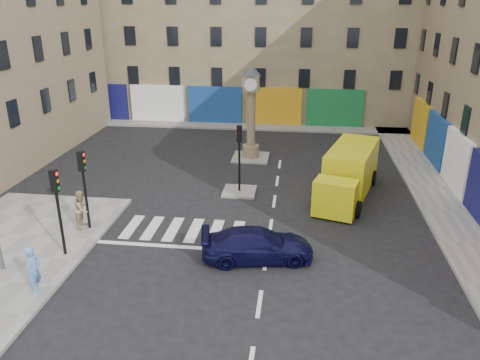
% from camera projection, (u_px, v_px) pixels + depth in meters
% --- Properties ---
extents(ground, '(120.00, 120.00, 0.00)m').
position_uv_depth(ground, '(264.00, 273.00, 18.34)').
color(ground, black).
rests_on(ground, ground).
extents(sidewalk_right, '(2.60, 30.00, 0.15)m').
position_uv_depth(sidewalk_right, '(431.00, 187.00, 26.53)').
color(sidewalk_right, gray).
rests_on(sidewalk_right, ground).
extents(sidewalk_far, '(32.00, 2.40, 0.15)m').
position_uv_depth(sidewalk_far, '(237.00, 126.00, 39.30)').
color(sidewalk_far, gray).
rests_on(sidewalk_far, ground).
extents(island_near, '(1.80, 1.80, 0.12)m').
position_uv_depth(island_near, '(239.00, 191.00, 25.95)').
color(island_near, gray).
rests_on(island_near, ground).
extents(island_far, '(2.40, 2.40, 0.12)m').
position_uv_depth(island_far, '(251.00, 157.00, 31.49)').
color(island_far, gray).
rests_on(island_far, ground).
extents(building_far, '(32.00, 10.00, 17.00)m').
position_uv_depth(building_far, '(246.00, 17.00, 41.61)').
color(building_far, gray).
rests_on(building_far, ground).
extents(traffic_light_left_near, '(0.28, 0.22, 3.70)m').
position_uv_depth(traffic_light_left_near, '(57.00, 199.00, 18.55)').
color(traffic_light_left_near, black).
rests_on(traffic_light_left_near, sidewalk_left).
extents(traffic_light_left_far, '(0.28, 0.22, 3.70)m').
position_uv_depth(traffic_light_left_far, '(83.00, 178.00, 20.77)').
color(traffic_light_left_far, black).
rests_on(traffic_light_left_far, sidewalk_left).
extents(traffic_light_island, '(0.28, 0.22, 3.70)m').
position_uv_depth(traffic_light_island, '(239.00, 148.00, 25.03)').
color(traffic_light_island, black).
rests_on(traffic_light_island, island_near).
extents(clock_pillar, '(1.20, 1.20, 6.10)m').
position_uv_depth(clock_pillar, '(251.00, 106.00, 30.22)').
color(clock_pillar, '#857057').
rests_on(clock_pillar, island_far).
extents(navy_sedan, '(4.82, 2.65, 1.32)m').
position_uv_depth(navy_sedan, '(258.00, 245.00, 19.10)').
color(navy_sedan, black).
rests_on(navy_sedan, ground).
extents(yellow_van, '(3.98, 7.30, 2.55)m').
position_uv_depth(yellow_van, '(349.00, 173.00, 25.27)').
color(yellow_van, yellow).
rests_on(yellow_van, ground).
extents(pedestrian_blue, '(0.46, 0.68, 1.83)m').
position_uv_depth(pedestrian_blue, '(34.00, 270.00, 16.56)').
color(pedestrian_blue, '#5D8ED6').
rests_on(pedestrian_blue, sidewalk_left).
extents(pedestrian_tan, '(0.72, 0.90, 1.80)m').
position_uv_depth(pedestrian_tan, '(82.00, 209.00, 21.44)').
color(pedestrian_tan, tan).
rests_on(pedestrian_tan, sidewalk_left).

